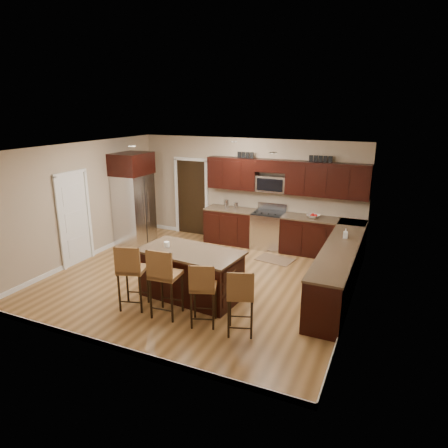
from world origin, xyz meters
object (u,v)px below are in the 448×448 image
at_px(stool_mid, 164,275).
at_px(stool_extra, 241,295).
at_px(island, 191,275).
at_px(stool_left, 131,270).
at_px(refrigerator, 134,198).
at_px(stool_right, 203,287).
at_px(range, 268,230).

relative_size(stool_mid, stool_extra, 1.13).
distance_m(stool_mid, stool_extra, 1.37).
distance_m(island, stool_left, 1.15).
height_order(island, stool_mid, stool_mid).
xyz_separation_m(island, stool_mid, (-0.03, -0.85, 0.34)).
height_order(stool_left, stool_mid, stool_mid).
relative_size(stool_left, refrigerator, 0.51).
relative_size(stool_right, refrigerator, 0.47).
relative_size(refrigerator, stool_extra, 2.14).
height_order(stool_mid, refrigerator, refrigerator).
relative_size(range, island, 0.56).
height_order(island, stool_extra, stool_extra).
height_order(island, stool_right, stool_right).
xyz_separation_m(refrigerator, stool_extra, (4.17, -2.99, -0.52)).
xyz_separation_m(stool_mid, stool_right, (0.72, 0.01, -0.09)).
bearing_deg(stool_mid, stool_left, 174.95).
bearing_deg(stool_mid, refrigerator, 128.29).
distance_m(range, refrigerator, 3.54).
bearing_deg(stool_left, stool_mid, -16.96).
xyz_separation_m(range, refrigerator, (-3.30, -1.04, 0.73)).
distance_m(range, stool_mid, 4.09).
distance_m(island, stool_extra, 1.60).
xyz_separation_m(stool_left, stool_extra, (2.04, 0.01, -0.06)).
bearing_deg(stool_left, island, 33.73).
relative_size(stool_left, stool_extra, 1.09).
xyz_separation_m(island, stool_extra, (1.34, -0.84, 0.26)).
relative_size(island, refrigerator, 0.85).
height_order(range, stool_mid, stool_mid).
bearing_deg(island, refrigerator, 148.48).
xyz_separation_m(range, stool_right, (0.22, -4.03, 0.21)).
bearing_deg(stool_extra, refrigerator, 125.05).
bearing_deg(range, stool_right, -86.89).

